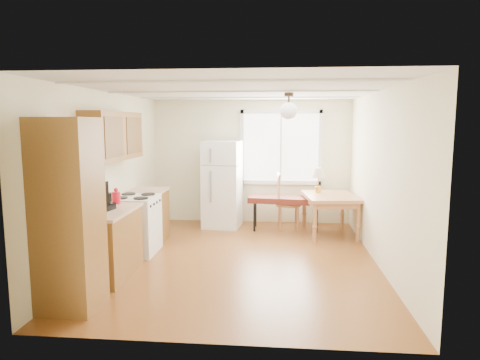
# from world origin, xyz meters

# --- Properties ---
(room_shell) EXTENTS (4.60, 5.60, 2.62)m
(room_shell) POSITION_xyz_m (0.00, 0.00, 1.25)
(room_shell) COLOR #5E3113
(room_shell) RESTS_ON ground
(kitchen_run) EXTENTS (0.65, 3.40, 2.20)m
(kitchen_run) POSITION_xyz_m (-1.72, -0.63, 0.84)
(kitchen_run) COLOR brown
(kitchen_run) RESTS_ON ground
(window_unit) EXTENTS (1.64, 0.05, 1.51)m
(window_unit) POSITION_xyz_m (0.60, 2.47, 1.55)
(window_unit) COLOR white
(window_unit) RESTS_ON room_shell
(pendant_light) EXTENTS (0.26, 0.26, 0.40)m
(pendant_light) POSITION_xyz_m (0.70, 0.40, 2.24)
(pendant_light) COLOR black
(pendant_light) RESTS_ON room_shell
(refrigerator) EXTENTS (0.76, 0.76, 1.69)m
(refrigerator) POSITION_xyz_m (-0.54, 2.04, 0.85)
(refrigerator) COLOR white
(refrigerator) RESTS_ON ground
(bench) EXTENTS (1.43, 0.66, 0.64)m
(bench) POSITION_xyz_m (0.70, 1.89, 0.57)
(bench) COLOR #561C14
(bench) RESTS_ON ground
(dining_table) EXTENTS (1.02, 1.28, 0.74)m
(dining_table) POSITION_xyz_m (1.50, 1.59, 0.64)
(dining_table) COLOR #A86B40
(dining_table) RESTS_ON ground
(chair) EXTENTS (0.48, 0.48, 1.08)m
(chair) POSITION_xyz_m (0.66, 1.89, 0.62)
(chair) COLOR #A86B40
(chair) RESTS_ON ground
(table_lamp) EXTENTS (0.27, 0.27, 0.46)m
(table_lamp) POSITION_xyz_m (1.30, 1.87, 1.08)
(table_lamp) COLOR gold
(table_lamp) RESTS_ON dining_table
(coffee_maker) EXTENTS (0.25, 0.29, 0.40)m
(coffee_maker) POSITION_xyz_m (-1.72, -0.88, 1.05)
(coffee_maker) COLOR black
(coffee_maker) RESTS_ON kitchen_run
(kettle) EXTENTS (0.12, 0.12, 0.23)m
(kettle) POSITION_xyz_m (-1.73, -0.40, 0.99)
(kettle) COLOR red
(kettle) RESTS_ON kitchen_run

